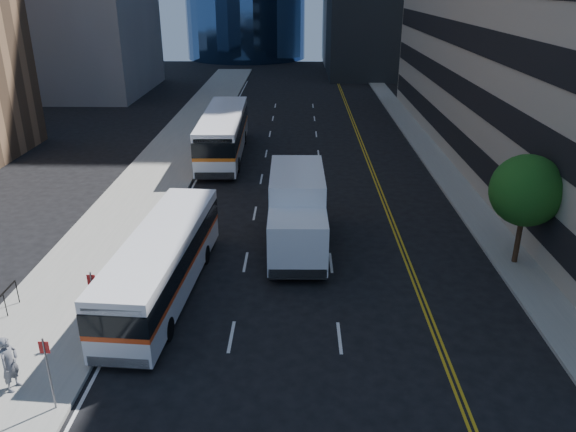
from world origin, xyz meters
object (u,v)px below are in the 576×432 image
at_px(street_tree, 527,191).
at_px(box_truck, 297,211).
at_px(bus_front, 163,262).
at_px(pedestrian, 10,363).
at_px(bus_rear, 223,133).

height_order(street_tree, box_truck, street_tree).
height_order(bus_front, pedestrian, bus_front).
height_order(bus_rear, box_truck, box_truck).
bearing_deg(pedestrian, bus_rear, 3.26).
bearing_deg(street_tree, bus_front, -169.38).
xyz_separation_m(street_tree, box_truck, (-10.10, 1.66, -1.72)).
bearing_deg(pedestrian, box_truck, -28.94).
bearing_deg(box_truck, bus_rear, 108.82).
relative_size(bus_rear, pedestrian, 6.75).
xyz_separation_m(bus_rear, pedestrian, (-3.46, -26.34, -0.70)).
bearing_deg(bus_front, box_truck, 43.94).
bearing_deg(bus_front, street_tree, 14.73).
xyz_separation_m(bus_front, box_truck, (5.50, 4.59, 0.41)).
distance_m(street_tree, box_truck, 10.38).
bearing_deg(street_tree, pedestrian, -154.40).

